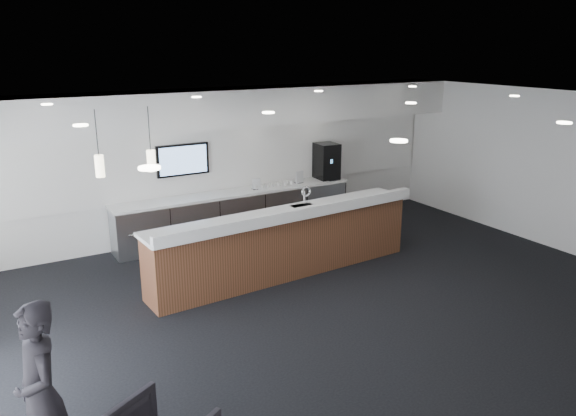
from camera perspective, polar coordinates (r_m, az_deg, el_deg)
ground at (r=8.73m, az=5.24°, el=-9.62°), size 10.00×10.00×0.00m
ceiling at (r=7.90m, az=5.81°, el=10.36°), size 10.00×8.00×0.02m
back_wall at (r=11.57m, az=-6.09°, el=4.74°), size 10.00×0.02×3.00m
right_wall at (r=11.75m, az=25.82°, el=3.36°), size 0.02×8.00×3.00m
soffit_bulkhead at (r=10.99m, az=-5.29°, el=10.21°), size 10.00×0.90×0.70m
alcove_panel at (r=11.53m, az=-6.05°, el=5.20°), size 9.80×0.06×1.40m
back_credenza at (r=11.50m, az=-5.20°, el=-0.56°), size 5.06×0.66×0.95m
wall_tv at (r=11.09m, az=-10.64°, el=4.83°), size 1.05×0.08×0.62m
pendant_left at (r=7.65m, az=-12.80°, el=4.16°), size 0.12×0.12×0.30m
pendant_right at (r=7.48m, az=-17.90°, el=3.49°), size 0.12×0.12×0.30m
ceiling_can_lights at (r=7.90m, az=5.80°, el=10.14°), size 7.00×5.00×0.02m
service_counter at (r=9.53m, az=-0.31°, el=-3.51°), size 4.95×1.12×1.49m
coffee_machine at (r=12.37m, az=3.94°, el=4.78°), size 0.48×0.59×0.78m
info_sign_left at (r=11.45m, az=-3.23°, el=2.45°), size 0.16×0.07×0.23m
info_sign_right at (r=11.96m, az=1.19°, el=3.14°), size 0.20×0.05×0.26m
lounge_guest at (r=5.60m, az=-23.85°, el=-16.97°), size 0.50×0.69×1.73m
cup_0 at (r=11.87m, az=0.33°, el=2.61°), size 0.09×0.09×0.09m
cup_1 at (r=11.80m, az=-0.25°, el=2.53°), size 0.13×0.13×0.09m
cup_2 at (r=11.73m, az=-0.85°, el=2.44°), size 0.11×0.11×0.09m
cup_3 at (r=11.66m, az=-1.45°, el=2.36°), size 0.12×0.12×0.09m
cup_4 at (r=11.60m, az=-2.05°, el=2.28°), size 0.13×0.13×0.09m
cup_5 at (r=11.54m, az=-2.67°, el=2.19°), size 0.10×0.10×0.09m
cup_6 at (r=11.47m, az=-3.29°, el=2.10°), size 0.13×0.13×0.09m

